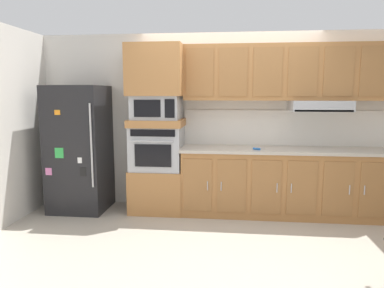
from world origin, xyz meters
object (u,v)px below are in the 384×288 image
at_px(built_in_oven, 157,148).
at_px(screwdriver, 257,149).
at_px(microwave, 157,108).
at_px(refrigerator, 79,149).

height_order(built_in_oven, screwdriver, built_in_oven).
relative_size(built_in_oven, screwdriver, 4.18).
xyz_separation_m(built_in_oven, microwave, (0.00, -0.00, 0.56)).
relative_size(refrigerator, screwdriver, 10.50).
distance_m(refrigerator, screwdriver, 2.48).
relative_size(built_in_oven, microwave, 1.09).
bearing_deg(built_in_oven, screwdriver, -6.54).
bearing_deg(refrigerator, microwave, 3.49).
height_order(refrigerator, microwave, refrigerator).
distance_m(refrigerator, built_in_oven, 1.11).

